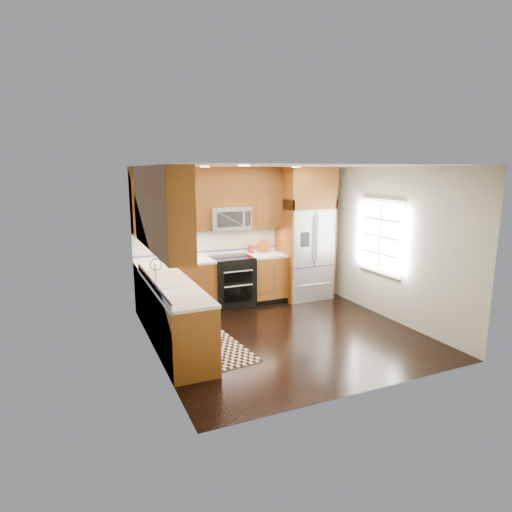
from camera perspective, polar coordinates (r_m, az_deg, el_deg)
name	(u,v)px	position (r m, az deg, el deg)	size (l,w,h in m)	color
ground	(284,333)	(6.89, 3.80, -10.24)	(4.00, 4.00, 0.00)	black
wall_back	(238,235)	(8.32, -2.48, 2.82)	(4.00, 0.02, 2.60)	beige
wall_left	(153,264)	(5.88, -13.56, -1.08)	(0.02, 4.00, 2.60)	beige
wall_right	(389,244)	(7.65, 17.33, 1.56)	(0.02, 4.00, 2.60)	beige
window	(381,237)	(7.77, 16.28, 2.51)	(0.04, 1.10, 1.30)	white
base_cabinets	(193,300)	(7.11, -8.45, -5.82)	(2.85, 3.00, 0.90)	#91541C
countertop	(198,270)	(7.13, -7.71, -1.83)	(2.86, 3.01, 0.04)	white
upper_cabinets	(191,202)	(7.02, -8.61, 7.07)	(2.85, 3.00, 1.15)	#8D591C
range	(232,282)	(8.10, -3.22, -3.43)	(0.76, 0.67, 0.95)	black
microwave	(229,218)	(8.00, -3.65, 5.06)	(0.76, 0.40, 0.42)	#B2B2B7
refrigerator	(305,233)	(8.56, 6.58, 3.01)	(0.98, 0.75, 2.60)	#B2B2B7
sink_faucet	(170,281)	(6.22, -11.41, -3.22)	(0.54, 0.44, 0.37)	#B2B2B7
rug	(217,350)	(6.30, -5.22, -12.36)	(0.78, 1.30, 0.01)	black
knife_block	(180,253)	(7.93, -10.04, 0.35)	(0.10, 0.14, 0.25)	tan
utensil_crock	(251,247)	(8.35, -0.68, 1.14)	(0.14, 0.14, 0.33)	#9E1E13
cutting_board	(264,252)	(8.47, 1.03, 0.57)	(0.26, 0.26, 0.02)	#8D591C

